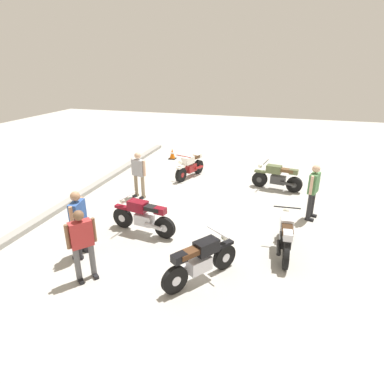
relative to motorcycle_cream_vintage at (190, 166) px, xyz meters
The scene contains 12 objects.
ground_plane 2.88m from the motorcycle_cream_vintage, 152.22° to the right, with size 40.00×40.00×0.00m, color #ADAAA3.
curb_edge 4.15m from the motorcycle_cream_vintage, 127.51° to the left, with size 14.00×0.30×0.15m, color gray.
motorcycle_cream_vintage is the anchor object (origin of this frame).
motorcycle_olive_vintage 3.69m from the motorcycle_cream_vintage, 96.38° to the right, with size 0.79×1.95×1.07m.
motorcycle_black_cruiser 7.15m from the motorcycle_cream_vintage, 161.24° to the right, with size 1.77×1.31×1.09m.
motorcycle_maroon_cruiser 5.10m from the motorcycle_cream_vintage, behind, with size 0.76×2.08×1.09m.
motorcycle_silver_cruiser 6.48m from the motorcycle_cream_vintage, 140.77° to the right, with size 2.09×0.70×1.09m.
person_in_blue_shirt 6.75m from the motorcycle_cream_vintage, behind, with size 0.68×0.36×1.78m.
person_in_red_shirt 7.49m from the motorcycle_cream_vintage, behind, with size 0.57×0.53×1.73m.
person_in_green_shirt 5.56m from the motorcycle_cream_vintage, 119.44° to the right, with size 0.67×0.43×1.78m.
person_in_gray_shirt 2.95m from the motorcycle_cream_vintage, 157.14° to the left, with size 0.42×0.65×1.70m.
traffic_cone 3.02m from the motorcycle_cream_vintage, 34.80° to the left, with size 0.36×0.36×0.53m.
Camera 1 is at (-10.24, -2.56, 4.67)m, focal length 30.34 mm.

